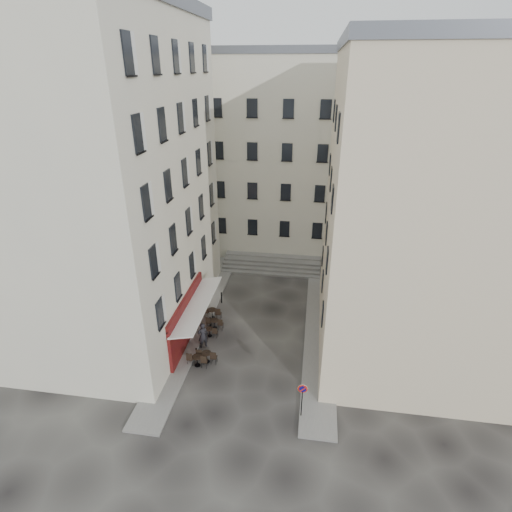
% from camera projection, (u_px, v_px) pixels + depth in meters
% --- Properties ---
extents(ground, '(90.00, 90.00, 0.00)m').
position_uv_depth(ground, '(249.00, 355.00, 26.13)').
color(ground, black).
rests_on(ground, ground).
extents(sidewalk_left, '(2.00, 22.00, 0.12)m').
position_uv_depth(sidewalk_left, '(200.00, 315.00, 30.28)').
color(sidewalk_left, slate).
rests_on(sidewalk_left, ground).
extents(sidewalk_right, '(2.00, 18.00, 0.12)m').
position_uv_depth(sidewalk_right, '(319.00, 333.00, 28.17)').
color(sidewalk_right, slate).
rests_on(sidewalk_right, ground).
extents(building_left, '(12.20, 16.20, 20.60)m').
position_uv_depth(building_left, '(96.00, 183.00, 25.79)').
color(building_left, beige).
rests_on(building_left, ground).
extents(building_right, '(12.20, 14.20, 18.60)m').
position_uv_depth(building_right, '(431.00, 211.00, 23.83)').
color(building_right, beige).
rests_on(building_right, ground).
extents(building_back, '(18.20, 10.20, 18.60)m').
position_uv_depth(building_back, '(270.00, 154.00, 39.21)').
color(building_back, beige).
rests_on(building_back, ground).
extents(cafe_storefront, '(1.74, 7.30, 3.50)m').
position_uv_depth(cafe_storefront, '(188.00, 317.00, 26.80)').
color(cafe_storefront, '#4A0A12').
rests_on(cafe_storefront, ground).
extents(stone_steps, '(9.00, 3.15, 0.80)m').
position_uv_depth(stone_steps, '(272.00, 265.00, 37.18)').
color(stone_steps, '#62605D').
rests_on(stone_steps, ground).
extents(bollard_near, '(0.12, 0.12, 0.98)m').
position_uv_depth(bollard_near, '(197.00, 354.00, 25.45)').
color(bollard_near, black).
rests_on(bollard_near, ground).
extents(bollard_mid, '(0.12, 0.12, 0.98)m').
position_uv_depth(bollard_mid, '(210.00, 322.00, 28.57)').
color(bollard_mid, black).
rests_on(bollard_mid, ground).
extents(bollard_far, '(0.12, 0.12, 0.98)m').
position_uv_depth(bollard_far, '(221.00, 297.00, 31.70)').
color(bollard_far, black).
rests_on(bollard_far, ground).
extents(no_parking_sign, '(0.52, 0.10, 2.26)m').
position_uv_depth(no_parking_sign, '(302.00, 395.00, 20.85)').
color(no_parking_sign, black).
rests_on(no_parking_sign, ground).
extents(bistro_table_a, '(1.34, 0.63, 0.94)m').
position_uv_depth(bistro_table_a, '(197.00, 360.00, 25.02)').
color(bistro_table_a, black).
rests_on(bistro_table_a, ground).
extents(bistro_table_b, '(1.34, 0.63, 0.94)m').
position_uv_depth(bistro_table_b, '(207.00, 356.00, 25.34)').
color(bistro_table_b, black).
rests_on(bistro_table_b, ground).
extents(bistro_table_c, '(1.17, 0.55, 0.82)m').
position_uv_depth(bistro_table_c, '(210.00, 331.00, 27.80)').
color(bistro_table_c, black).
rests_on(bistro_table_c, ground).
extents(bistro_table_d, '(1.27, 0.60, 0.89)m').
position_uv_depth(bistro_table_d, '(215.00, 323.00, 28.64)').
color(bistro_table_d, black).
rests_on(bistro_table_d, ground).
extents(bistro_table_e, '(1.38, 0.65, 0.97)m').
position_uv_depth(bistro_table_e, '(212.00, 313.00, 29.77)').
color(bistro_table_e, black).
rests_on(bistro_table_e, ground).
extents(pedestrian, '(0.83, 0.78, 1.90)m').
position_uv_depth(pedestrian, '(203.00, 335.00, 26.51)').
color(pedestrian, black).
rests_on(pedestrian, ground).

